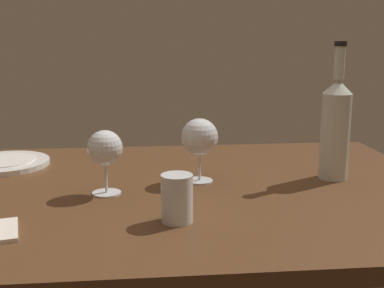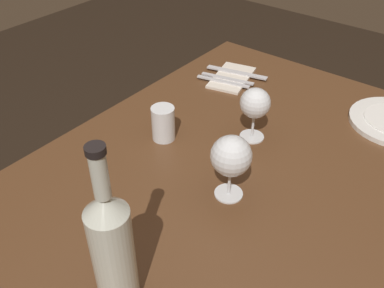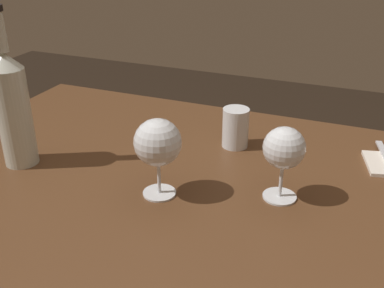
{
  "view_description": "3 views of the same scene",
  "coord_description": "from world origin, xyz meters",
  "px_view_note": "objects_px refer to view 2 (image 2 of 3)",
  "views": [
    {
      "loc": [
        0.08,
        1.13,
        1.09
      ],
      "look_at": [
        -0.03,
        0.01,
        0.85
      ],
      "focal_mm": 45.87,
      "sensor_mm": 36.0,
      "label": 1
    },
    {
      "loc": [
        -0.67,
        -0.42,
        1.43
      ],
      "look_at": [
        -0.03,
        0.09,
        0.81
      ],
      "focal_mm": 40.17,
      "sensor_mm": 36.0,
      "label": 2
    },
    {
      "loc": [
        0.3,
        -0.73,
        1.23
      ],
      "look_at": [
        -0.03,
        0.08,
        0.8
      ],
      "focal_mm": 43.19,
      "sensor_mm": 36.0,
      "label": 3
    }
  ],
  "objects_px": {
    "wine_glass_right": "(255,104)",
    "fork_inner": "(227,79)",
    "table_knife": "(237,72)",
    "wine_bottle": "(112,248)",
    "fork_outer": "(223,82)",
    "water_tumbler": "(163,125)",
    "wine_glass_left": "(231,157)",
    "folded_napkin": "(232,78)"
  },
  "relations": [
    {
      "from": "fork_inner",
      "to": "wine_glass_left",
      "type": "bearing_deg",
      "value": -145.28
    },
    {
      "from": "wine_glass_left",
      "to": "fork_inner",
      "type": "bearing_deg",
      "value": 34.72
    },
    {
      "from": "folded_napkin",
      "to": "wine_bottle",
      "type": "bearing_deg",
      "value": -159.52
    },
    {
      "from": "wine_glass_right",
      "to": "fork_outer",
      "type": "height_order",
      "value": "wine_glass_right"
    },
    {
      "from": "wine_glass_left",
      "to": "fork_outer",
      "type": "xyz_separation_m",
      "value": [
        0.41,
        0.3,
        -0.1
      ]
    },
    {
      "from": "wine_glass_left",
      "to": "wine_bottle",
      "type": "distance_m",
      "value": 0.34
    },
    {
      "from": "fork_outer",
      "to": "table_knife",
      "type": "bearing_deg",
      "value": 0.0
    },
    {
      "from": "wine_bottle",
      "to": "table_knife",
      "type": "distance_m",
      "value": 0.9
    },
    {
      "from": "folded_napkin",
      "to": "fork_inner",
      "type": "height_order",
      "value": "fork_inner"
    },
    {
      "from": "wine_glass_right",
      "to": "table_knife",
      "type": "height_order",
      "value": "wine_glass_right"
    },
    {
      "from": "wine_glass_right",
      "to": "fork_inner",
      "type": "height_order",
      "value": "wine_glass_right"
    },
    {
      "from": "wine_bottle",
      "to": "fork_outer",
      "type": "relative_size",
      "value": 1.92
    },
    {
      "from": "wine_glass_left",
      "to": "table_knife",
      "type": "height_order",
      "value": "wine_glass_left"
    },
    {
      "from": "wine_glass_right",
      "to": "wine_glass_left",
      "type": "bearing_deg",
      "value": -161.16
    },
    {
      "from": "wine_glass_left",
      "to": "water_tumbler",
      "type": "xyz_separation_m",
      "value": [
        0.07,
        0.26,
        -0.07
      ]
    },
    {
      "from": "wine_glass_right",
      "to": "folded_napkin",
      "type": "bearing_deg",
      "value": 43.44
    },
    {
      "from": "wine_glass_left",
      "to": "water_tumbler",
      "type": "distance_m",
      "value": 0.28
    },
    {
      "from": "fork_outer",
      "to": "water_tumbler",
      "type": "bearing_deg",
      "value": -172.95
    },
    {
      "from": "water_tumbler",
      "to": "fork_outer",
      "type": "xyz_separation_m",
      "value": [
        0.34,
        0.04,
        -0.03
      ]
    },
    {
      "from": "wine_glass_right",
      "to": "wine_bottle",
      "type": "relative_size",
      "value": 0.43
    },
    {
      "from": "wine_glass_left",
      "to": "fork_outer",
      "type": "relative_size",
      "value": 0.89
    },
    {
      "from": "wine_bottle",
      "to": "fork_outer",
      "type": "xyz_separation_m",
      "value": [
        0.75,
        0.3,
        -0.12
      ]
    },
    {
      "from": "fork_inner",
      "to": "wine_bottle",
      "type": "bearing_deg",
      "value": -158.92
    },
    {
      "from": "wine_bottle",
      "to": "water_tumbler",
      "type": "bearing_deg",
      "value": 31.94
    },
    {
      "from": "fork_outer",
      "to": "wine_glass_right",
      "type": "bearing_deg",
      "value": -129.92
    },
    {
      "from": "water_tumbler",
      "to": "folded_napkin",
      "type": "relative_size",
      "value": 0.45
    },
    {
      "from": "wine_glass_left",
      "to": "folded_napkin",
      "type": "height_order",
      "value": "wine_glass_left"
    },
    {
      "from": "wine_glass_left",
      "to": "fork_inner",
      "type": "relative_size",
      "value": 0.89
    },
    {
      "from": "table_knife",
      "to": "fork_outer",
      "type": "bearing_deg",
      "value": 180.0
    },
    {
      "from": "wine_glass_right",
      "to": "water_tumbler",
      "type": "distance_m",
      "value": 0.25
    },
    {
      "from": "water_tumbler",
      "to": "table_knife",
      "type": "height_order",
      "value": "water_tumbler"
    },
    {
      "from": "water_tumbler",
      "to": "folded_napkin",
      "type": "bearing_deg",
      "value": 6.15
    },
    {
      "from": "fork_inner",
      "to": "fork_outer",
      "type": "height_order",
      "value": "same"
    },
    {
      "from": "folded_napkin",
      "to": "table_knife",
      "type": "distance_m",
      "value": 0.03
    },
    {
      "from": "wine_bottle",
      "to": "table_knife",
      "type": "bearing_deg",
      "value": 19.8
    },
    {
      "from": "wine_bottle",
      "to": "fork_outer",
      "type": "height_order",
      "value": "wine_bottle"
    },
    {
      "from": "wine_glass_right",
      "to": "fork_inner",
      "type": "relative_size",
      "value": 0.83
    },
    {
      "from": "wine_glass_right",
      "to": "table_knife",
      "type": "xyz_separation_m",
      "value": [
        0.27,
        0.23,
        -0.09
      ]
    },
    {
      "from": "fork_outer",
      "to": "folded_napkin",
      "type": "bearing_deg",
      "value": 0.0
    },
    {
      "from": "fork_inner",
      "to": "table_knife",
      "type": "bearing_deg",
      "value": 0.0
    },
    {
      "from": "fork_inner",
      "to": "table_knife",
      "type": "relative_size",
      "value": 0.85
    },
    {
      "from": "water_tumbler",
      "to": "table_knife",
      "type": "distance_m",
      "value": 0.42
    }
  ]
}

